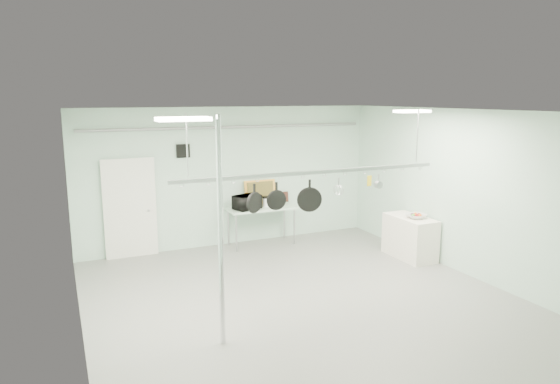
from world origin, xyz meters
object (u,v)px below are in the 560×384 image
chrome_pole (221,234)px  coffee_canister (266,202)px  skillet_mid (276,196)px  prep_table (261,210)px  side_cabinet (410,237)px  skillet_left (254,199)px  microwave (247,202)px  skillet_right (310,196)px  pot_rack (314,171)px  fruit_bowl (416,216)px

chrome_pole → coffee_canister: 4.88m
skillet_mid → prep_table: bearing=76.6°
chrome_pole → side_cabinet: bearing=22.4°
skillet_left → skillet_mid: same height
microwave → coffee_canister: (0.49, 0.08, -0.06)m
coffee_canister → chrome_pole: bearing=-119.9°
microwave → skillet_left: skillet_left is taller
side_cabinet → prep_table: bearing=139.2°
microwave → coffee_canister: 0.50m
side_cabinet → skillet_right: (-3.02, -1.10, 1.36)m
pot_rack → microwave: 3.43m
side_cabinet → skillet_mid: (-3.62, -1.10, 1.42)m
prep_table → skillet_left: bearing=-113.8°
coffee_canister → skillet_mid: skillet_mid is taller
chrome_pole → prep_table: size_ratio=2.00×
coffee_canister → skillet_left: size_ratio=0.42×
prep_table → fruit_bowl: fruit_bowl is taller
side_cabinet → chrome_pole: bearing=-157.6°
microwave → skillet_mid: 3.39m
microwave → prep_table: bearing=172.7°
prep_table → skillet_right: (-0.47, -3.30, 0.97)m
skillet_left → skillet_right: same height
chrome_pole → skillet_mid: (1.23, 0.90, 0.27)m
chrome_pole → skillet_right: chrome_pole is taller
pot_rack → coffee_canister: size_ratio=23.83×
fruit_bowl → skillet_mid: skillet_mid is taller
skillet_mid → skillet_right: same height
skillet_right → pot_rack: bearing=18.4°
chrome_pole → skillet_right: size_ratio=5.76×
chrome_pole → side_cabinet: (4.85, 2.00, -1.15)m
skillet_left → coffee_canister: bearing=36.7°
pot_rack → microwave: pot_rack is taller
chrome_pole → fruit_bowl: (4.86, 1.85, -0.65)m
prep_table → side_cabinet: (2.55, -2.20, -0.38)m
side_cabinet → skillet_right: size_ratio=2.16×
pot_rack → skillet_left: size_ratio=10.13×
prep_table → side_cabinet: size_ratio=1.33×
side_cabinet → skillet_left: size_ratio=2.53×
microwave → side_cabinet: bearing=125.2°
side_cabinet → fruit_bowl: (0.01, -0.15, 0.50)m
prep_table → skillet_right: size_ratio=2.88×
coffee_canister → prep_table: bearing=180.0°
side_cabinet → skillet_left: (-4.00, -1.10, 1.40)m
fruit_bowl → chrome_pole: bearing=-159.2°
chrome_pole → coffee_canister: bearing=60.1°
coffee_canister → fruit_bowl: coffee_canister is taller
prep_table → skillet_left: size_ratio=3.38×
pot_rack → skillet_mid: (-0.67, 0.00, -0.36)m
prep_table → skillet_left: (-1.45, -3.30, 1.02)m
prep_table → skillet_left: skillet_left is taller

